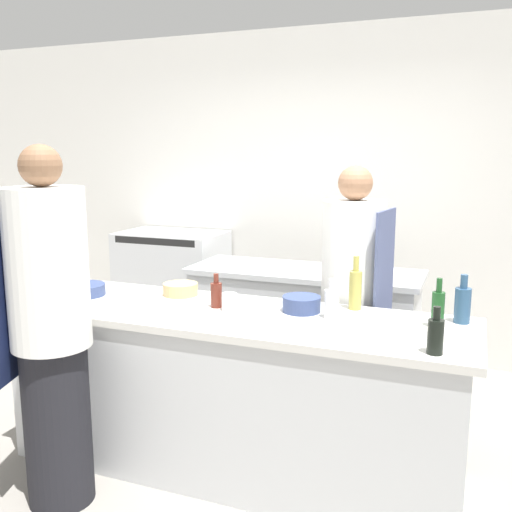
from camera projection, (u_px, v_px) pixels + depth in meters
ground_plane at (234, 465)px, 3.25m from camera, size 16.00×16.00×0.00m
wall_back at (330, 194)px, 4.95m from camera, size 8.00×0.06×2.80m
prep_counter at (233, 390)px, 3.17m from camera, size 2.56×0.76×0.91m
pass_counter at (304, 328)px, 4.28m from camera, size 1.71×0.64×0.91m
oven_range at (173, 288)px, 5.28m from camera, size 0.93×0.61×1.04m
chef_at_prep_near at (51, 331)px, 2.78m from camera, size 0.44×0.43×1.80m
chef_at_stove at (352, 306)px, 3.46m from camera, size 0.41×0.39×1.68m
bottle_olive_oil at (216, 294)px, 3.17m from camera, size 0.06×0.06×0.19m
bottle_vinegar at (463, 304)px, 2.88m from camera, size 0.08×0.08×0.25m
bottle_wine at (355, 288)px, 3.13m from camera, size 0.07×0.07×0.30m
bottle_cooking_oil at (438, 308)px, 2.80m from camera, size 0.06×0.06×0.25m
bottle_sauce at (332, 303)px, 2.96m from camera, size 0.08×0.08×0.21m
bottle_water at (435, 335)px, 2.44m from camera, size 0.07×0.07×0.21m
bowl_mixing_large at (301, 304)px, 3.09m from camera, size 0.21×0.21×0.08m
bowl_prep_small at (84, 290)px, 3.45m from camera, size 0.26×0.26×0.07m
bowl_ceramic_blue at (181, 289)px, 3.45m from camera, size 0.21×0.21×0.07m
cup at (229, 302)px, 3.11m from camera, size 0.08×0.08×0.10m
stockpot at (360, 260)px, 4.13m from camera, size 0.28×0.28×0.17m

